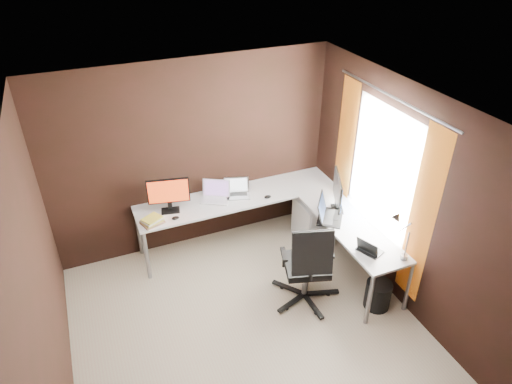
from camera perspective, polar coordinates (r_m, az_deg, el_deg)
room at (r=4.47m, az=2.58°, el=-4.05°), size 3.60×3.60×2.50m
desk at (r=5.71m, az=2.88°, el=-2.47°), size 2.65×2.25×0.73m
drawer_pedestal at (r=6.24m, az=7.24°, el=-3.61°), size 0.42×0.50×0.60m
monitor_left at (r=5.60m, az=-10.88°, el=-0.15°), size 0.50×0.19×0.44m
monitor_right at (r=5.59m, az=10.16°, el=0.07°), size 0.26×0.53×0.47m
laptop_white at (r=5.85m, az=-5.07°, el=-0.40°), size 0.43×0.40×0.24m
laptop_silver at (r=5.92m, az=-2.41°, el=0.07°), size 0.38×0.31×0.22m
laptop_black_big at (r=5.54m, az=8.88°, el=-2.68°), size 0.47×0.50×0.27m
laptop_black_small at (r=5.11m, az=13.93°, el=-6.95°), size 0.27×0.31×0.18m
book_stack at (r=5.53m, az=-12.85°, el=-3.52°), size 0.29×0.27×0.08m
mouse_left at (r=5.55m, az=-10.04°, el=-3.22°), size 0.10×0.08×0.04m
mouse_corner at (r=5.86m, az=1.46°, el=-0.61°), size 0.11×0.09×0.04m
desk_lamp at (r=4.94m, az=17.58°, el=-4.75°), size 0.18×0.21×0.54m
office_chair at (r=5.30m, az=6.28°, el=-10.68°), size 0.62×0.65×1.11m
wastebasket at (r=5.49m, az=14.98°, el=-12.28°), size 0.32×0.32×0.34m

